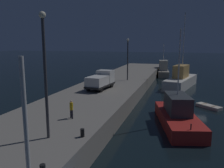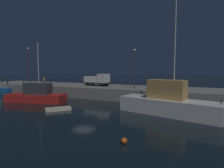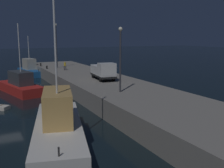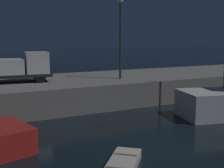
# 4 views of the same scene
# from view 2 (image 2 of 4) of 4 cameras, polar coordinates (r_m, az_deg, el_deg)

# --- Properties ---
(ground_plane) EXTENTS (320.00, 320.00, 0.00)m
(ground_plane) POSITION_cam_2_polar(r_m,az_deg,el_deg) (24.73, -8.84, -8.22)
(ground_plane) COLOR black
(pier_quay) EXTENTS (68.69, 9.52, 2.05)m
(pier_quay) POSITION_cam_2_polar(r_m,az_deg,el_deg) (35.98, 2.38, -2.45)
(pier_quay) COLOR gray
(pier_quay) RESTS_ON ground
(fishing_trawler_red) EXTENTS (12.39, 6.15, 13.71)m
(fishing_trawler_red) POSITION_cam_2_polar(r_m,az_deg,el_deg) (23.35, 16.84, -5.62)
(fishing_trawler_red) COLOR silver
(fishing_trawler_red) RESTS_ON ground
(fishing_boat_white) EXTENTS (10.19, 5.55, 9.76)m
(fishing_boat_white) POSITION_cam_2_polar(r_m,az_deg,el_deg) (33.48, -22.25, -3.20)
(fishing_boat_white) COLOR red
(fishing_boat_white) RESTS_ON ground
(dinghy_orange_near) EXTENTS (3.04, 3.24, 0.44)m
(dinghy_orange_near) POSITION_cam_2_polar(r_m,az_deg,el_deg) (25.70, -16.27, -7.41)
(dinghy_orange_near) COLOR beige
(dinghy_orange_near) RESTS_ON ground
(mooring_buoy_near) EXTENTS (0.47, 0.47, 0.47)m
(mooring_buoy_near) POSITION_cam_2_polar(r_m,az_deg,el_deg) (14.22, 3.74, -17.09)
(mooring_buoy_near) COLOR orange
(mooring_buoy_near) RESTS_ON ground
(lamp_post_west) EXTENTS (0.44, 0.44, 8.29)m
(lamp_post_west) POSITION_cam_2_polar(r_m,az_deg,el_deg) (46.81, -24.39, 5.96)
(lamp_post_west) COLOR #38383D
(lamp_post_west) RESTS_ON pier_quay
(lamp_post_east) EXTENTS (0.44, 0.44, 6.93)m
(lamp_post_east) POSITION_cam_2_polar(r_m,az_deg,el_deg) (32.95, 6.97, 5.81)
(lamp_post_east) COLOR #38383D
(lamp_post_east) RESTS_ON pier_quay
(utility_truck) EXTENTS (5.70, 2.74, 2.44)m
(utility_truck) POSITION_cam_2_polar(r_m,az_deg,el_deg) (37.96, -4.53, 1.34)
(utility_truck) COLOR black
(utility_truck) RESTS_ON pier_quay
(dockworker) EXTENTS (0.40, 0.40, 1.57)m
(dockworker) POSITION_cam_2_polar(r_m,az_deg,el_deg) (44.07, -20.27, 1.08)
(dockworker) COLOR black
(dockworker) RESTS_ON pier_quay
(bollard_west) EXTENTS (0.28, 0.28, 0.57)m
(bollard_west) POSITION_cam_2_polar(r_m,az_deg,el_deg) (44.88, -25.57, 0.19)
(bollard_west) COLOR black
(bollard_west) RESTS_ON pier_quay
(bollard_central) EXTENTS (0.28, 0.28, 0.63)m
(bollard_central) POSITION_cam_2_polar(r_m,az_deg,el_deg) (48.71, -29.51, 0.40)
(bollard_central) COLOR black
(bollard_central) RESTS_ON pier_quay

